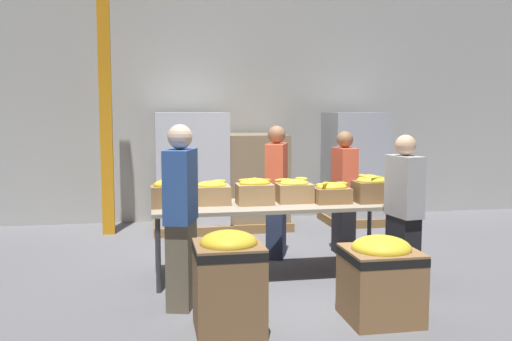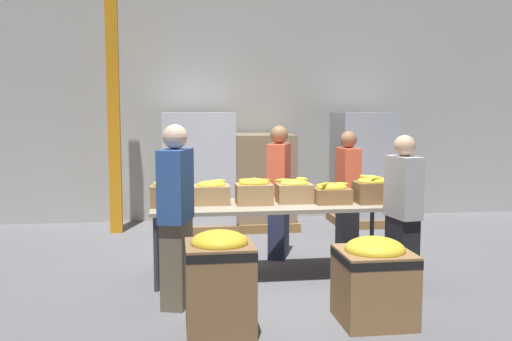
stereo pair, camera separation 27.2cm
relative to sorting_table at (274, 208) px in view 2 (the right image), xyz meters
The scene contains 19 objects.
ground_plane 0.74m from the sorting_table, ahead, with size 30.00×30.00×0.00m, color slate.
wall_back 3.60m from the sorting_table, 90.00° to the left, with size 16.00×0.08×4.00m.
sorting_table is the anchor object (origin of this frame).
banana_box_0 1.13m from the sorting_table, behind, with size 0.38×0.27×0.30m.
banana_box_1 0.69m from the sorting_table, behind, with size 0.38×0.33×0.26m.
banana_box_2 0.29m from the sorting_table, behind, with size 0.38×0.30×0.29m.
banana_box_3 0.30m from the sorting_table, 11.07° to the left, with size 0.40×0.29×0.28m.
banana_box_4 0.65m from the sorting_table, ahead, with size 0.38×0.30×0.25m.
banana_box_5 1.10m from the sorting_table, ahead, with size 0.38×0.32×0.31m.
volunteer_0 1.32m from the sorting_table, 36.03° to the left, with size 0.22×0.42×1.54m.
volunteer_1 1.36m from the sorting_table, 29.59° to the right, with size 0.26×0.44×1.55m.
volunteer_2 1.33m from the sorting_table, 141.66° to the right, with size 0.34×0.49×1.67m.
volunteer_3 0.79m from the sorting_table, 75.52° to the left, with size 0.36×0.48×1.61m.
donation_bin_0 1.65m from the sorting_table, 115.42° to the right, with size 0.55×0.55×0.83m.
donation_bin_1 1.63m from the sorting_table, 67.38° to the right, with size 0.60×0.60×0.73m.
support_pillar 3.41m from the sorting_table, 127.23° to the left, with size 0.17×0.17×4.00m.
pallet_stack_0 2.72m from the sorting_table, 104.99° to the left, with size 1.14×1.14×1.76m.
pallet_stack_1 2.67m from the sorting_table, 85.66° to the left, with size 1.14×1.14×1.43m.
pallet_stack_2 3.23m from the sorting_table, 54.30° to the left, with size 0.94×0.94×1.76m.
Camera 2 is at (-1.04, -5.97, 1.80)m, focal length 40.00 mm.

